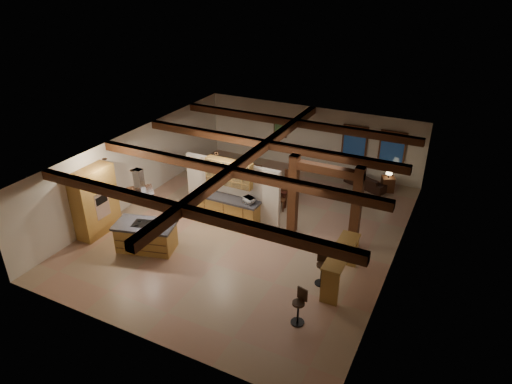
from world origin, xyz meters
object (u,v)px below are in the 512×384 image
dining_table (269,191)px  sofa (367,181)px  kitchen_island (146,236)px  bar_counter (341,261)px

dining_table → sofa: size_ratio=1.07×
kitchen_island → sofa: kitchen_island is taller
sofa → dining_table: bearing=64.5°
bar_counter → dining_table: bearing=136.3°
sofa → bar_counter: size_ratio=0.84×
kitchen_island → bar_counter: 6.37m
kitchen_island → dining_table: bearing=67.5°
sofa → bar_counter: bar_counter is taller
kitchen_island → bar_counter: size_ratio=0.97×
kitchen_island → bar_counter: (6.26, 1.11, 0.30)m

